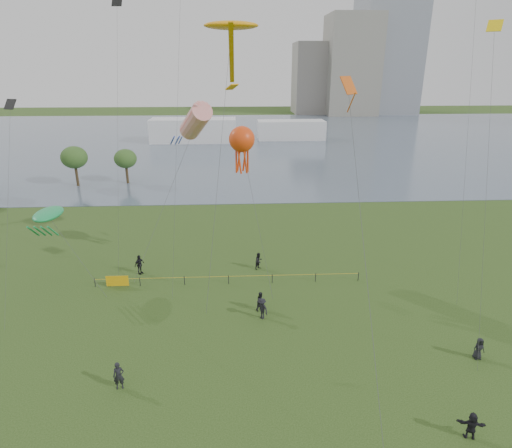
{
  "coord_description": "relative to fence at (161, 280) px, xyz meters",
  "views": [
    {
      "loc": [
        -1.47,
        -18.88,
        18.68
      ],
      "look_at": [
        0.0,
        10.0,
        8.0
      ],
      "focal_mm": 30.0,
      "sensor_mm": 36.0,
      "label": 1
    }
  ],
  "objects": [
    {
      "name": "pavilion_right",
      "position": [
        22.32,
        82.01,
        1.95
      ],
      "size": [
        18.0,
        7.0,
        5.0
      ],
      "primitive_type": "cube",
      "color": "silver",
      "rests_on": "ground_plane"
    },
    {
      "name": "kite_stingray",
      "position": [
        6.76,
        3.79,
        21.2
      ],
      "size": [
        4.71,
        10.31,
        22.22
      ],
      "rotation": [
        0.0,
        0.0,
        -0.24
      ],
      "color": "#3F3F42"
    },
    {
      "name": "spectator_e",
      "position": [
        19.16,
        -17.95,
        0.24
      ],
      "size": [
        1.55,
        0.85,
        1.59
      ],
      "primitive_type": "imported",
      "rotation": [
        0.0,
        0.0,
        2.87
      ],
      "color": "black",
      "rests_on": "ground_plane"
    },
    {
      "name": "kite_creature",
      "position": [
        -9.55,
        1.41,
        5.95
      ],
      "size": [
        6.32,
        5.39,
        6.94
      ],
      "rotation": [
        0.0,
        0.0,
        0.06
      ],
      "color": "#3F3F42"
    },
    {
      "name": "spectator_c",
      "position": [
        -2.38,
        2.47,
        0.4
      ],
      "size": [
        1.03,
        1.19,
        1.92
      ],
      "primitive_type": "imported",
      "rotation": [
        0.0,
        0.0,
        0.96
      ],
      "color": "black",
      "rests_on": "ground_plane"
    },
    {
      "name": "pavilion_left",
      "position": [
        -3.68,
        79.01,
        2.45
      ],
      "size": [
        22.0,
        8.0,
        6.0
      ],
      "primitive_type": "cube",
      "color": "silver",
      "rests_on": "ground_plane"
    },
    {
      "name": "building_low",
      "position": [
        40.32,
        152.01,
        13.45
      ],
      "size": [
        16.0,
        18.0,
        28.0
      ],
      "primitive_type": "cube",
      "color": "gray",
      "rests_on": "ground_plane"
    },
    {
      "name": "kite_octopus",
      "position": [
        7.51,
        1.97,
        12.2
      ],
      "size": [
        3.55,
        6.03,
        13.94
      ],
      "rotation": [
        0.0,
        0.0,
        -0.16
      ],
      "color": "#3F3F42"
    },
    {
      "name": "building_mid",
      "position": [
        54.32,
        146.01,
        18.45
      ],
      "size": [
        20.0,
        20.0,
        38.0
      ],
      "primitive_type": "cube",
      "color": "gray",
      "rests_on": "ground_plane"
    },
    {
      "name": "small_kites",
      "position": [
        7.81,
        2.02,
        22.4
      ],
      "size": [
        37.21,
        13.97,
        12.36
      ],
      "color": "black"
    },
    {
      "name": "kite_windsock",
      "position": [
        3.22,
        6.77,
        13.24
      ],
      "size": [
        7.78,
        8.72,
        15.79
      ],
      "rotation": [
        0.0,
        0.0,
        0.03
      ],
      "color": "#3F3F42"
    },
    {
      "name": "spectator_a",
      "position": [
        8.79,
        -4.65,
        0.26
      ],
      "size": [
        1.0,
        0.97,
        1.63
      ],
      "primitive_type": "imported",
      "rotation": [
        0.0,
        0.0,
        0.66
      ],
      "color": "black",
      "rests_on": "ground_plane"
    },
    {
      "name": "spectator_b",
      "position": [
        8.79,
        -5.86,
        0.32
      ],
      "size": [
        1.26,
        1.26,
        1.75
      ],
      "primitive_type": "imported",
      "rotation": [
        0.0,
        0.0,
        -0.79
      ],
      "color": "black",
      "rests_on": "ground_plane"
    },
    {
      "name": "spectator_f",
      "position": [
        -0.46,
        -13.2,
        0.36
      ],
      "size": [
        0.74,
        0.56,
        1.83
      ],
      "primitive_type": "imported",
      "rotation": [
        0.0,
        0.0,
        0.19
      ],
      "color": "black",
      "rests_on": "ground_plane"
    },
    {
      "name": "lake",
      "position": [
        8.32,
        84.01,
        -0.53
      ],
      "size": [
        400.0,
        120.0,
        0.08
      ],
      "primitive_type": "cube",
      "color": "slate",
      "rests_on": "ground_plane"
    },
    {
      "name": "fence",
      "position": [
        0.0,
        0.0,
        0.0
      ],
      "size": [
        24.07,
        0.07,
        1.05
      ],
      "color": "black",
      "rests_on": "ground_plane"
    },
    {
      "name": "spectator_d",
      "position": [
        23.12,
        -11.53,
        0.23
      ],
      "size": [
        0.8,
        0.55,
        1.58
      ],
      "primitive_type": "imported",
      "rotation": [
        0.0,
        0.0,
        0.06
      ],
      "color": "black",
      "rests_on": "ground_plane"
    },
    {
      "name": "ground_plane",
      "position": [
        8.32,
        -15.99,
        -0.55
      ],
      "size": [
        400.0,
        400.0,
        0.0
      ],
      "primitive_type": "plane",
      "color": "#213912"
    },
    {
      "name": "kite_delta",
      "position": [
        14.19,
        -7.55,
        15.8
      ],
      "size": [
        1.36,
        14.38,
        18.11
      ],
      "rotation": [
        0.0,
        0.0,
        -0.01
      ],
      "color": "#3F3F42"
    },
    {
      "name": "spectator_g",
      "position": [
        9.06,
        2.95,
        0.29
      ],
      "size": [
        1.03,
        1.03,
        1.68
      ],
      "primitive_type": "imported",
      "rotation": [
        0.0,
        0.0,
        0.79
      ],
      "color": "black",
      "rests_on": "ground_plane"
    },
    {
      "name": "trees",
      "position": [
        -28.89,
        31.51,
        4.62
      ],
      "size": [
        32.06,
        13.1,
        8.27
      ],
      "color": "#322717",
      "rests_on": "ground_plane"
    }
  ]
}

